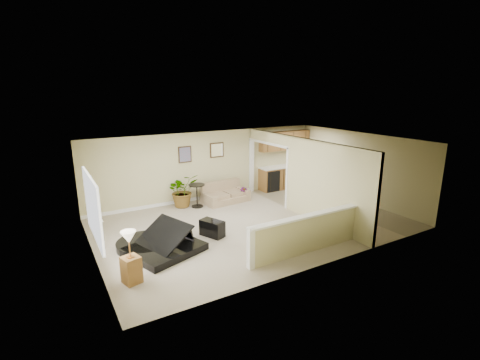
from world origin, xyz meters
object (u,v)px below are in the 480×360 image
loveseat (225,192)px  small_plant (243,195)px  accent_table (197,193)px  palm_plant (183,191)px  lamp_stand (131,261)px  piano_bench (212,228)px  piano (160,226)px

loveseat → small_plant: (0.62, -0.29, -0.14)m
accent_table → palm_plant: bearing=143.5°
small_plant → palm_plant: bearing=166.4°
palm_plant → lamp_stand: 4.95m
piano_bench → loveseat: loveseat is taller
piano_bench → lamp_stand: size_ratio=0.59×
palm_plant → small_plant: 2.24m
piano_bench → small_plant: size_ratio=1.35×
piano_bench → lamp_stand: lamp_stand is taller
piano → loveseat: piano is taller
accent_table → palm_plant: 0.50m
palm_plant → accent_table: bearing=-36.5°
piano_bench → small_plant: (2.37, 2.27, -0.01)m
piano_bench → piano: bearing=-174.6°
piano_bench → palm_plant: size_ratio=0.59×
loveseat → small_plant: size_ratio=3.37×
piano_bench → small_plant: 3.28m
piano → lamp_stand: (-1.02, -1.18, -0.17)m
piano → piano_bench: piano is taller
loveseat → accent_table: loveseat is taller
lamp_stand → accent_table: bearing=50.5°
loveseat → small_plant: bearing=-30.2°
piano → small_plant: piano is taller
accent_table → lamp_stand: bearing=-129.5°
loveseat → accent_table: size_ratio=2.11×
piano → palm_plant: 3.41m
accent_table → palm_plant: palm_plant is taller
loveseat → palm_plant: 1.56m
palm_plant → lamp_stand: size_ratio=0.99×
loveseat → piano_bench: bearing=-129.3°
piano → piano_bench: bearing=-13.5°
palm_plant → lamp_stand: lamp_stand is taller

